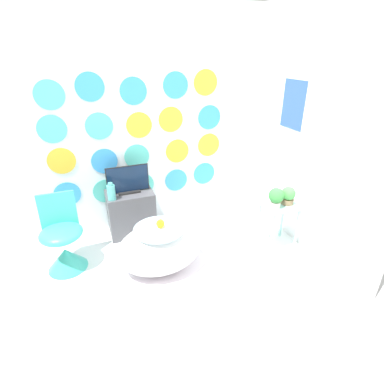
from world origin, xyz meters
The scene contains 13 objects.
ground_plane centered at (0.00, 0.00, 0.00)m, with size 12.00×12.00×0.00m, color white.
wall_back_dotted centered at (0.00, 1.71, 1.29)m, with size 4.21×0.05×2.60m.
wall_right centered at (1.62, 0.85, 1.31)m, with size 0.06×2.69×2.60m.
rug centered at (-0.08, 0.54, 0.00)m, with size 1.35×0.69×0.01m.
bathtub centered at (-0.06, 0.66, 0.26)m, with size 0.87×0.62×0.51m.
rubber_duck centered at (-0.05, 0.65, 0.55)m, with size 0.08×0.09×0.10m.
chair centered at (-0.98, 1.04, 0.27)m, with size 0.42×0.42×0.80m.
tv_cabinet centered at (-0.20, 1.47, 0.28)m, with size 0.55×0.38×0.55m.
tv centered at (-0.20, 1.47, 0.70)m, with size 0.49×0.12×0.34m.
vase centered at (-0.42, 1.35, 0.64)m, with size 0.09×0.09×0.21m.
side_table centered at (1.32, 0.58, 0.41)m, with size 0.38×0.32×0.53m.
potted_plant_left centered at (1.23, 0.56, 0.66)m, with size 0.17×0.17×0.22m.
potted_plant_right centered at (1.40, 0.58, 0.64)m, with size 0.15×0.15×0.20m.
Camera 1 is at (-0.66, -1.81, 2.11)m, focal length 28.00 mm.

